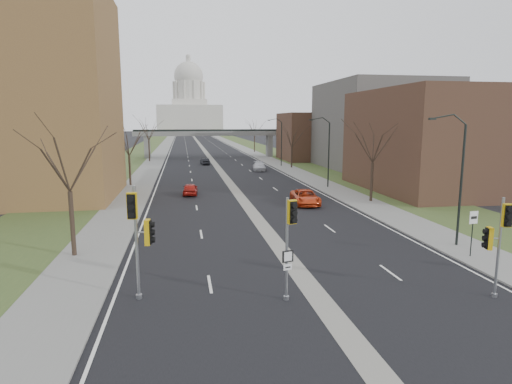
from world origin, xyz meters
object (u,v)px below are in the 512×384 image
object	(u,v)px
signal_pole_right	(498,234)
car_right_near	(305,197)
car_left_near	(190,189)
car_right_mid	(259,166)
car_left_far	(205,161)
signal_pole_left	(139,227)
signal_pole_median	(290,231)
speed_limit_sign	(473,225)

from	to	relation	value
signal_pole_right	car_right_near	world-z (taller)	signal_pole_right
car_left_near	car_right_mid	distance (m)	25.45
signal_pole_right	car_left_far	bearing A→B (deg)	113.86
signal_pole_left	signal_pole_median	world-z (taller)	signal_pole_left
car_right_mid	speed_limit_sign	bearing A→B (deg)	-77.14
signal_pole_median	car_right_near	distance (m)	24.06
signal_pole_median	speed_limit_sign	size ratio (longest dim) A/B	1.73
car_right_near	car_right_mid	size ratio (longest dim) A/B	1.05
signal_pole_left	car_right_mid	xyz separation A→B (m)	(14.82, 51.50, -2.83)
car_left_far	car_right_mid	bearing A→B (deg)	118.82
signal_pole_left	car_left_near	distance (m)	29.34
signal_pole_median	car_left_near	xyz separation A→B (m)	(-3.95, 30.45, -2.74)
speed_limit_sign	car_left_far	distance (m)	61.61
signal_pole_right	car_right_mid	bearing A→B (deg)	106.77
car_left_far	car_right_near	size ratio (longest dim) A/B	0.71
signal_pole_right	speed_limit_sign	distance (m)	6.50
signal_pole_left	signal_pole_right	distance (m)	16.59
car_right_mid	car_left_near	bearing A→B (deg)	-110.68
car_left_far	car_right_near	bearing A→B (deg)	93.37
signal_pole_right	car_left_far	xyz separation A→B (m)	(-10.12, 65.86, -2.56)
signal_pole_median	car_left_far	xyz separation A→B (m)	(-0.50, 64.61, -2.79)
signal_pole_median	speed_limit_sign	bearing A→B (deg)	6.13
car_right_near	car_right_mid	world-z (taller)	car_right_near
signal_pole_median	car_left_far	bearing A→B (deg)	77.22
signal_pole_left	signal_pole_median	bearing A→B (deg)	-4.89
signal_pole_median	signal_pole_right	world-z (taller)	signal_pole_median
speed_limit_sign	car_left_near	xyz separation A→B (m)	(-16.55, 26.02, -1.39)
speed_limit_sign	car_left_far	bearing A→B (deg)	93.99
signal_pole_right	car_left_near	distance (m)	34.57
signal_pole_right	car_right_near	distance (m)	24.21
signal_pole_right	car_left_far	distance (m)	66.68
car_left_near	car_right_near	distance (m)	13.73
car_left_near	car_left_far	xyz separation A→B (m)	(3.46, 34.16, -0.05)
speed_limit_sign	car_right_near	distance (m)	19.08
signal_pole_right	car_left_near	xyz separation A→B (m)	(-13.58, 31.70, -2.51)
signal_pole_left	car_left_near	world-z (taller)	signal_pole_left
signal_pole_right	car_right_mid	distance (m)	54.20
car_right_mid	signal_pole_right	bearing A→B (deg)	-80.84
signal_pole_left	car_right_near	world-z (taller)	signal_pole_left
speed_limit_sign	signal_pole_median	bearing A→B (deg)	-168.94
signal_pole_left	car_right_near	size ratio (longest dim) A/B	1.02
signal_pole_median	car_left_near	world-z (taller)	signal_pole_median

